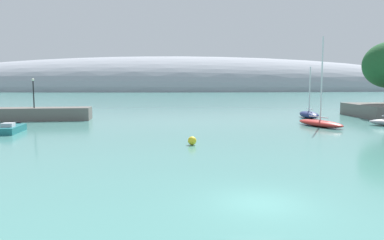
% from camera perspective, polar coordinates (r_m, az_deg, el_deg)
% --- Properties ---
extents(water, '(600.00, 600.00, 0.00)m').
position_cam_1_polar(water, '(16.55, 10.62, -12.58)').
color(water, teal).
rests_on(water, ground).
extents(breakwater_rocks, '(16.87, 4.98, 1.73)m').
position_cam_1_polar(breakwater_rocks, '(54.46, -24.30, 0.85)').
color(breakwater_rocks, '#66605B').
rests_on(breakwater_rocks, ground).
extents(distant_ridge, '(349.87, 72.29, 40.46)m').
position_cam_1_polar(distant_ridge, '(220.10, -2.84, 4.62)').
color(distant_ridge, '#999EA8').
rests_on(distant_ridge, ground).
extents(sailboat_navy_mid_mooring, '(2.30, 5.83, 7.41)m').
position_cam_1_polar(sailboat_navy_mid_mooring, '(55.75, 17.83, 0.87)').
color(sailboat_navy_mid_mooring, navy).
rests_on(sailboat_navy_mid_mooring, water).
extents(sailboat_red_outer_mooring, '(4.48, 6.96, 10.43)m').
position_cam_1_polar(sailboat_red_outer_mooring, '(45.40, 19.42, -0.34)').
color(sailboat_red_outer_mooring, red).
rests_on(sailboat_red_outer_mooring, water).
extents(motorboat_teal_foreground, '(2.25, 5.25, 1.09)m').
position_cam_1_polar(motorboat_teal_foreground, '(42.16, -26.51, -1.25)').
color(motorboat_teal_foreground, '#1E6B70').
rests_on(motorboat_teal_foreground, water).
extents(mooring_buoy_yellow, '(0.72, 0.72, 0.72)m').
position_cam_1_polar(mooring_buoy_yellow, '(30.39, 0.02, -3.26)').
color(mooring_buoy_yellow, yellow).
rests_on(mooring_buoy_yellow, water).
extents(harbor_lamp_post, '(0.36, 0.36, 3.98)m').
position_cam_1_polar(harbor_lamp_post, '(53.32, -23.58, 4.38)').
color(harbor_lamp_post, black).
rests_on(harbor_lamp_post, breakwater_rocks).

